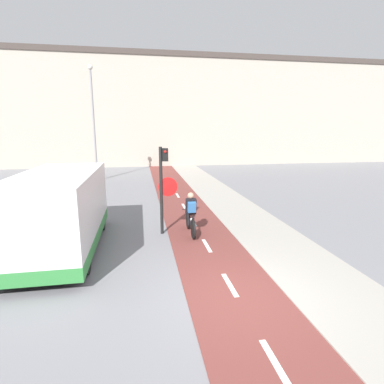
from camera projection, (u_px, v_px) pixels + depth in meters
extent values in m
plane|color=gray|center=(236.00, 297.00, 6.69)|extent=(120.00, 120.00, 0.00)
cube|color=brown|center=(236.00, 296.00, 6.69)|extent=(2.23, 60.00, 0.02)
cube|color=white|center=(276.00, 363.00, 4.76)|extent=(0.12, 1.10, 0.00)
cube|color=white|center=(230.00, 285.00, 7.17)|extent=(0.12, 1.10, 0.00)
cube|color=white|center=(207.00, 246.00, 9.58)|extent=(0.12, 1.10, 0.00)
cube|color=white|center=(193.00, 222.00, 11.99)|extent=(0.12, 1.10, 0.00)
cube|color=white|center=(184.00, 207.00, 14.40)|extent=(0.12, 1.10, 0.00)
cube|color=white|center=(178.00, 195.00, 16.81)|extent=(0.12, 1.10, 0.00)
cube|color=#A8A399|center=(330.00, 287.00, 7.07)|extent=(2.40, 60.00, 0.05)
cube|color=#B2A899|center=(158.00, 114.00, 31.46)|extent=(60.00, 5.00, 10.44)
cube|color=#473D38|center=(156.00, 58.00, 30.33)|extent=(60.00, 5.20, 0.50)
cylinder|color=black|center=(161.00, 191.00, 10.44)|extent=(0.11, 0.11, 3.09)
cube|color=black|center=(165.00, 155.00, 10.21)|extent=(0.20, 0.20, 0.44)
sphere|color=red|center=(165.00, 152.00, 10.08)|extent=(0.09, 0.09, 0.09)
cone|color=red|center=(168.00, 187.00, 10.44)|extent=(0.67, 0.01, 0.67)
cone|color=silver|center=(168.00, 187.00, 10.45)|extent=(0.60, 0.02, 0.60)
cylinder|color=gray|center=(94.00, 127.00, 21.05)|extent=(0.14, 0.14, 7.68)
sphere|color=silver|center=(90.00, 67.00, 20.24)|extent=(0.36, 0.36, 0.36)
cylinder|color=black|center=(193.00, 229.00, 10.15)|extent=(0.07, 0.68, 0.68)
cylinder|color=black|center=(188.00, 220.00, 11.22)|extent=(0.07, 0.68, 0.68)
cylinder|color=black|center=(190.00, 218.00, 10.85)|extent=(0.04, 0.70, 0.42)
cylinder|color=black|center=(192.00, 222.00, 10.35)|extent=(0.04, 0.37, 0.45)
cylinder|color=black|center=(190.00, 214.00, 10.64)|extent=(0.04, 1.02, 0.07)
cylinder|color=black|center=(192.00, 228.00, 10.36)|extent=(0.04, 0.42, 0.05)
cylinder|color=black|center=(188.00, 209.00, 11.13)|extent=(0.46, 0.03, 0.03)
cube|color=black|center=(191.00, 206.00, 10.46)|extent=(0.36, 0.31, 0.59)
sphere|color=tan|center=(191.00, 196.00, 10.42)|extent=(0.22, 0.22, 0.22)
cylinder|color=#232328|center=(188.00, 219.00, 10.51)|extent=(0.04, 0.07, 0.43)
cylinder|color=#232328|center=(194.00, 219.00, 10.54)|extent=(0.04, 0.07, 0.43)
cube|color=#3370B2|center=(192.00, 207.00, 10.29)|extent=(0.28, 0.23, 0.39)
cube|color=silver|center=(60.00, 209.00, 9.01)|extent=(2.13, 5.37, 2.17)
cube|color=#33843D|center=(63.00, 237.00, 9.19)|extent=(2.14, 5.38, 0.36)
cube|color=black|center=(77.00, 181.00, 11.50)|extent=(1.92, 0.04, 0.70)
cylinder|color=black|center=(46.00, 224.00, 10.73)|extent=(0.18, 0.70, 0.70)
cylinder|color=black|center=(102.00, 221.00, 11.05)|extent=(0.18, 0.70, 0.70)
cylinder|color=black|center=(4.00, 267.00, 7.36)|extent=(0.18, 0.70, 0.70)
cylinder|color=black|center=(86.00, 261.00, 7.69)|extent=(0.18, 0.70, 0.70)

